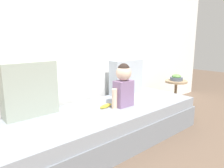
% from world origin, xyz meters
% --- Properties ---
extents(ground_plane, '(12.00, 12.00, 0.00)m').
position_xyz_m(ground_plane, '(0.00, 0.00, 0.00)').
color(ground_plane, brown).
extents(back_wall, '(5.51, 0.10, 2.49)m').
position_xyz_m(back_wall, '(0.00, 0.54, 1.24)').
color(back_wall, white).
rests_on(back_wall, ground).
extents(couch, '(2.31, 0.82, 0.37)m').
position_xyz_m(couch, '(0.00, 0.00, 0.18)').
color(couch, gray).
rests_on(couch, ground).
extents(throw_pillow_left, '(0.49, 0.16, 0.51)m').
position_xyz_m(throw_pillow_left, '(-0.63, 0.31, 0.63)').
color(throw_pillow_left, '#99A393').
rests_on(throw_pillow_left, couch).
extents(throw_pillow_right, '(0.47, 0.16, 0.45)m').
position_xyz_m(throw_pillow_right, '(0.63, 0.31, 0.59)').
color(throw_pillow_right, '#B2BCC6').
rests_on(throw_pillow_right, couch).
extents(toddler, '(0.31, 0.17, 0.46)m').
position_xyz_m(toddler, '(0.22, -0.06, 0.61)').
color(toddler, gray).
rests_on(toddler, couch).
extents(banana, '(0.17, 0.06, 0.04)m').
position_xyz_m(banana, '(0.04, 0.02, 0.39)').
color(banana, yellow).
rests_on(banana, couch).
extents(side_table, '(0.33, 0.33, 0.46)m').
position_xyz_m(side_table, '(1.53, 0.11, 0.35)').
color(side_table, tan).
rests_on(side_table, ground).
extents(fruit_bowl, '(0.19, 0.19, 0.10)m').
position_xyz_m(fruit_bowl, '(1.53, 0.11, 0.50)').
color(fruit_bowl, '#4C5666').
rests_on(fruit_bowl, side_table).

